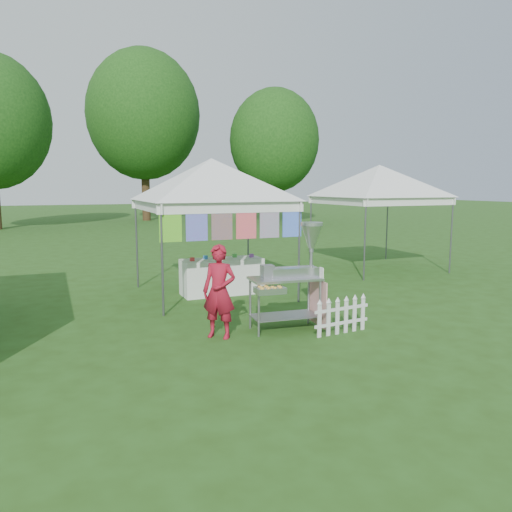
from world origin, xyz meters
name	(u,v)px	position (x,y,z in m)	size (l,w,h in m)	color
ground	(280,338)	(0.00, 0.00, 0.00)	(120.00, 120.00, 0.00)	#284814
canopy_main	(211,159)	(0.00, 3.49, 2.99)	(4.24, 4.24, 3.45)	#59595E
canopy_right	(380,165)	(5.50, 5.00, 2.99)	(4.24, 4.24, 3.45)	#59595E
tree_mid	(144,115)	(3.00, 28.00, 7.14)	(7.60, 7.60, 11.52)	#3C2C15
tree_right	(274,141)	(10.00, 22.00, 5.18)	(5.60, 5.60, 8.42)	#3C2C15
donut_cart	(296,267)	(0.46, 0.35, 1.06)	(1.36, 0.85, 1.81)	gray
vendor	(219,292)	(-0.88, 0.40, 0.75)	(0.55, 0.36, 1.50)	maroon
picket_fence	(342,317)	(1.04, -0.18, 0.29)	(1.08, 0.15, 0.56)	silver
display_table	(222,276)	(0.21, 3.47, 0.40)	(1.80, 0.70, 0.79)	white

